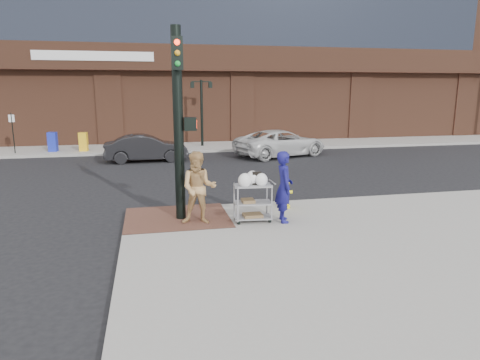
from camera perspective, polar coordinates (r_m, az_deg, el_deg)
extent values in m
plane|color=black|center=(11.11, -4.92, -6.88)|extent=(220.00, 220.00, 0.00)
cube|color=gray|center=(44.76, 5.88, 7.41)|extent=(65.00, 36.00, 0.15)
cube|color=#543027|center=(11.86, -8.37, -4.94)|extent=(2.80, 2.40, 0.01)
cube|color=slate|center=(63.87, 29.34, 15.36)|extent=(14.00, 20.00, 18.00)
cylinder|color=black|center=(26.68, -5.12, 8.85)|extent=(0.16, 0.16, 4.00)
cube|color=black|center=(26.64, -5.20, 12.93)|extent=(1.20, 0.06, 0.06)
cube|color=black|center=(26.58, -6.39, 12.48)|extent=(0.22, 0.22, 0.35)
cube|color=black|center=(26.72, -3.99, 12.52)|extent=(0.22, 0.22, 0.35)
cylinder|color=black|center=(26.55, -28.01, 5.54)|extent=(0.05, 0.05, 2.20)
cylinder|color=black|center=(11.30, -8.21, 7.13)|extent=(0.26, 0.26, 5.00)
cube|color=black|center=(11.32, -6.70, 7.43)|extent=(0.32, 0.28, 0.34)
cube|color=#FF260C|center=(11.34, -5.88, 7.46)|extent=(0.02, 0.18, 0.22)
cube|color=black|center=(11.02, -8.40, 16.38)|extent=(0.28, 0.18, 0.80)
imported|color=navy|center=(11.24, 5.90, -0.89)|extent=(0.52, 0.73, 1.88)
imported|color=tan|center=(11.05, -5.52, -1.07)|extent=(1.04, 0.89, 1.89)
imported|color=black|center=(22.20, -12.40, 4.18)|extent=(4.17, 1.57, 1.36)
imported|color=silver|center=(23.51, 5.46, 4.94)|extent=(5.71, 4.03, 1.45)
cube|color=gray|center=(11.15, 1.72, -0.74)|extent=(1.01, 0.63, 0.03)
cube|color=gray|center=(11.27, 1.71, -3.03)|extent=(1.01, 0.63, 0.03)
cube|color=gray|center=(11.37, 1.69, -4.96)|extent=(1.01, 0.63, 0.03)
cube|color=black|center=(11.20, 2.20, 0.21)|extent=(0.24, 0.15, 0.34)
cube|color=brown|center=(11.22, 1.07, -2.80)|extent=(0.32, 0.37, 0.09)
cube|color=brown|center=(11.36, 1.70, -4.70)|extent=(0.49, 0.39, 0.08)
cylinder|color=yellow|center=(12.75, 6.03, -3.51)|extent=(0.29, 0.29, 0.08)
cylinder|color=yellow|center=(12.65, 6.07, -1.86)|extent=(0.21, 0.21, 0.65)
sphere|color=yellow|center=(12.57, 6.11, -0.29)|extent=(0.23, 0.23, 0.23)
cylinder|color=yellow|center=(12.64, 6.08, -1.63)|extent=(0.42, 0.09, 0.09)
cube|color=yellow|center=(25.92, -20.15, 4.80)|extent=(0.48, 0.44, 1.05)
cube|color=#1C2BB6|center=(26.38, -23.70, 4.68)|extent=(0.50, 0.46, 1.09)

